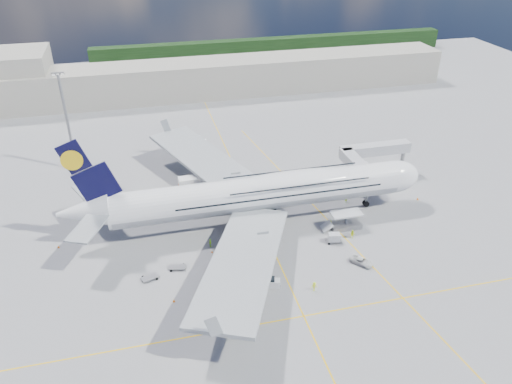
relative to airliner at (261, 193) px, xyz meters
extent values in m
plane|color=gray|center=(-0.26, -10.00, -6.87)|extent=(300.00, 300.00, 0.00)
cube|color=yellow|center=(-0.26, -10.00, -6.86)|extent=(0.25, 220.00, 0.01)
cube|color=yellow|center=(-0.26, -30.00, -6.86)|extent=(120.00, 0.25, 0.01)
cube|color=yellow|center=(13.74, 0.00, -6.86)|extent=(14.16, 99.06, 0.01)
cylinder|color=white|center=(-0.26, 0.00, -0.07)|extent=(62.00, 7.20, 7.20)
cylinder|color=#9EA0A5|center=(-0.26, 0.00, -0.22)|extent=(60.76, 7.13, 7.13)
ellipsoid|color=white|center=(7.74, 0.00, 1.91)|extent=(36.00, 6.84, 3.76)
ellipsoid|color=white|center=(30.74, 0.00, -0.07)|extent=(11.52, 7.20, 7.20)
ellipsoid|color=black|center=(33.98, 0.00, 0.53)|extent=(3.84, 4.16, 1.44)
cone|color=white|center=(-35.76, 0.00, 0.73)|extent=(10.00, 6.84, 6.84)
cube|color=black|center=(-33.76, 0.00, 9.53)|extent=(11.02, 0.46, 14.61)
cylinder|color=yellow|center=(-35.86, 0.00, 12.03)|extent=(4.00, 0.60, 4.00)
cube|color=#999EA3|center=(-8.26, 20.00, -1.27)|extent=(25.49, 39.15, 3.35)
cube|color=#999EA3|center=(-8.26, -20.00, -1.27)|extent=(25.49, 39.15, 3.35)
cylinder|color=#B7BABF|center=(-3.26, 12.50, -3.67)|extent=(5.20, 3.50, 3.50)
cylinder|color=#B7BABF|center=(-7.76, 23.00, -3.67)|extent=(5.20, 3.50, 3.50)
cylinder|color=#B7BABF|center=(-3.26, -12.50, -3.67)|extent=(5.20, 3.50, 3.50)
cylinder|color=#B7BABF|center=(-7.76, -23.00, -3.67)|extent=(5.20, 3.50, 3.50)
cylinder|color=gray|center=(24.74, 0.00, -4.67)|extent=(0.44, 0.44, 3.80)
cylinder|color=black|center=(24.74, 0.00, -6.22)|extent=(1.30, 0.90, 1.30)
cylinder|color=gray|center=(-0.26, 0.00, -4.67)|extent=(0.56, 0.56, 3.80)
cylinder|color=black|center=(-0.26, 3.20, -6.12)|extent=(1.50, 0.90, 1.50)
cube|color=#B7B7BC|center=(24.74, 8.60, 0.23)|extent=(3.00, 10.00, 2.60)
cube|color=#B7B7BC|center=(32.74, 13.60, 0.23)|extent=(18.00, 3.00, 2.60)
cylinder|color=gray|center=(26.74, 11.60, -3.32)|extent=(0.80, 0.80, 7.10)
cylinder|color=black|center=(26.74, 11.60, -6.42)|extent=(0.90, 0.80, 0.90)
cylinder|color=gray|center=(40.74, 13.60, -3.32)|extent=(1.00, 1.00, 7.10)
cube|color=gray|center=(40.74, 13.60, -6.47)|extent=(2.00, 2.00, 0.80)
cylinder|color=#B7B7BC|center=(24.74, 4.80, 0.23)|extent=(3.60, 3.60, 2.80)
cube|color=silver|center=(16.74, -7.10, -3.37)|extent=(6.50, 3.20, 0.35)
cube|color=gray|center=(16.74, -7.10, -6.32)|extent=(6.50, 3.20, 1.10)
cube|color=gray|center=(16.74, -7.10, -4.82)|extent=(0.22, 1.99, 3.00)
cylinder|color=black|center=(14.14, -8.30, -6.52)|extent=(0.70, 0.30, 0.70)
cube|color=silver|center=(12.54, -7.10, -5.87)|extent=(2.16, 2.60, 1.60)
cylinder|color=gray|center=(-40.26, 35.00, 5.63)|extent=(0.70, 0.70, 25.00)
cube|color=gray|center=(-40.26, 35.00, 18.33)|extent=(3.00, 0.40, 0.60)
cube|color=#B2AD9E|center=(-0.26, 85.00, -0.87)|extent=(180.00, 16.00, 12.00)
cube|color=#193814|center=(39.74, 130.00, -2.87)|extent=(160.00, 6.00, 8.00)
cube|color=gray|center=(-19.34, -12.35, -6.51)|extent=(3.40, 2.31, 0.19)
cylinder|color=black|center=(-20.59, -12.97, -6.64)|extent=(0.46, 0.19, 0.46)
cylinder|color=black|center=(-18.10, -11.73, -6.64)|extent=(0.46, 0.19, 0.46)
cube|color=gray|center=(-7.72, -20.73, -6.47)|extent=(3.74, 2.57, 0.20)
cylinder|color=black|center=(-9.08, -21.41, -6.62)|extent=(0.50, 0.20, 0.50)
cylinder|color=black|center=(-6.35, -20.05, -6.62)|extent=(0.50, 0.20, 0.50)
cube|color=silver|center=(-7.72, -20.73, -5.56)|extent=(2.83, 2.24, 1.71)
cube|color=gray|center=(-7.15, -21.33, -6.49)|extent=(3.57, 2.48, 0.19)
cylinder|color=black|center=(-8.45, -21.98, -6.63)|extent=(0.48, 0.19, 0.48)
cylinder|color=black|center=(-5.85, -20.68, -6.63)|extent=(0.48, 0.19, 0.48)
cube|color=gray|center=(-24.55, -14.14, -6.50)|extent=(3.51, 2.69, 0.19)
cylinder|color=black|center=(-25.79, -14.76, -6.64)|extent=(0.46, 0.19, 0.46)
cylinder|color=black|center=(-23.30, -13.51, -6.64)|extent=(0.46, 0.19, 0.46)
cube|color=gray|center=(12.45, -11.46, -6.50)|extent=(3.45, 2.31, 0.19)
cylinder|color=black|center=(11.18, -12.09, -6.64)|extent=(0.46, 0.19, 0.46)
cylinder|color=black|center=(13.71, -10.83, -6.64)|extent=(0.46, 0.19, 0.46)
cube|color=silver|center=(12.45, -11.46, -5.65)|extent=(2.60, 2.03, 1.58)
cube|color=gray|center=(0.23, -7.79, -6.52)|extent=(3.34, 2.59, 0.18)
cylinder|color=black|center=(-0.95, -8.39, -6.65)|extent=(0.43, 0.18, 0.43)
cylinder|color=black|center=(1.42, -7.20, -6.65)|extent=(0.43, 0.18, 0.43)
cube|color=silver|center=(0.23, -7.79, -5.73)|extent=(2.57, 2.20, 1.48)
cube|color=white|center=(-3.48, -21.47, -6.11)|extent=(3.32, 2.23, 1.41)
cube|color=black|center=(-3.48, -21.47, -5.24)|extent=(1.42, 1.56, 0.54)
cylinder|color=black|center=(-4.57, -22.07, -6.52)|extent=(0.70, 0.27, 0.70)
cylinder|color=black|center=(-2.39, -20.88, -6.52)|extent=(0.70, 0.27, 0.70)
cube|color=gray|center=(-12.51, 15.27, -5.80)|extent=(7.05, 2.90, 2.13)
cube|color=white|center=(-13.25, 15.27, -3.77)|extent=(5.25, 2.92, 2.35)
cube|color=white|center=(-9.84, 15.27, -4.84)|extent=(2.04, 2.55, 1.71)
cube|color=black|center=(-9.09, 15.27, -4.63)|extent=(0.26, 2.14, 0.96)
cylinder|color=black|center=(-10.16, 14.04, -6.28)|extent=(1.17, 0.37, 1.17)
cylinder|color=black|center=(-14.85, 16.50, -6.28)|extent=(1.17, 0.37, 1.17)
cube|color=orange|center=(-13.25, 15.27, -4.52)|extent=(5.30, 2.97, 0.53)
cube|color=gray|center=(-9.12, 38.64, -5.84)|extent=(7.01, 3.53, 2.06)
cube|color=white|center=(-9.85, 38.64, -3.88)|extent=(5.30, 3.35, 2.27)
cube|color=white|center=(-6.55, 38.64, -4.91)|extent=(2.22, 2.64, 1.65)
cube|color=black|center=(-5.82, 38.64, -4.70)|extent=(0.49, 2.06, 0.93)
cylinder|color=black|center=(-6.86, 37.46, -6.30)|extent=(1.13, 0.36, 1.13)
cylinder|color=black|center=(-11.39, 39.83, -6.30)|extent=(1.13, 0.36, 1.13)
imported|color=silver|center=(14.90, -19.41, -6.25)|extent=(4.36, 4.76, 1.24)
imported|color=#C0FF1A|center=(21.03, 2.58, -5.96)|extent=(0.75, 0.59, 1.81)
imported|color=#E8FF1A|center=(16.54, -11.23, -5.86)|extent=(1.24, 1.20, 2.02)
imported|color=#8BDC17|center=(-12.16, -6.99, -5.94)|extent=(0.73, 1.17, 1.86)
imported|color=#DCF419|center=(13.66, -6.36, -5.98)|extent=(1.03, 0.98, 1.77)
imported|color=#E2F81A|center=(3.53, -24.42, -5.94)|extent=(1.21, 0.71, 1.86)
cone|color=orange|center=(37.65, -0.43, -6.55)|extent=(0.50, 0.50, 0.64)
cube|color=orange|center=(37.65, -0.43, -6.85)|extent=(0.43, 0.43, 0.03)
cone|color=orange|center=(-6.27, 15.78, -6.58)|extent=(0.45, 0.45, 0.57)
cube|color=orange|center=(-6.27, 15.78, -6.85)|extent=(0.39, 0.39, 0.03)
cone|color=orange|center=(-6.02, 27.75, -6.59)|extent=(0.43, 0.43, 0.55)
cube|color=orange|center=(-6.02, 27.75, -6.85)|extent=(0.37, 0.37, 0.03)
cone|color=orange|center=(-12.17, -8.98, -6.62)|extent=(0.39, 0.39, 0.50)
cube|color=orange|center=(-12.17, -8.98, -6.85)|extent=(0.34, 0.34, 0.03)
cone|color=orange|center=(-20.93, -21.30, -6.57)|extent=(0.46, 0.46, 0.59)
cube|color=orange|center=(-20.93, -21.30, -6.85)|extent=(0.40, 0.40, 0.03)
cone|color=orange|center=(-41.70, 0.01, -6.55)|extent=(0.50, 0.50, 0.63)
cube|color=orange|center=(-41.70, 0.01, -6.85)|extent=(0.43, 0.43, 0.03)
camera|label=1|loc=(-22.86, -87.88, 52.63)|focal=35.00mm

